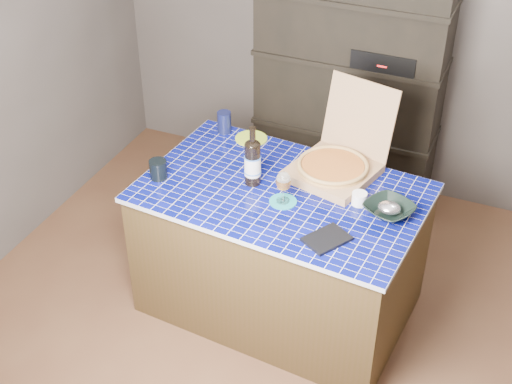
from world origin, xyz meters
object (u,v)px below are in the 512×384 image
at_px(kitchen_island, 281,250).
at_px(dvd_case, 327,239).
at_px(bowl, 389,210).
at_px(pizza_box, 336,163).
at_px(mead_bottle, 253,162).
at_px(wine_glass, 283,182).

bearing_deg(kitchen_island, dvd_case, -36.18).
distance_m(kitchen_island, bowl, 0.71).
height_order(pizza_box, dvd_case, pizza_box).
bearing_deg(bowl, dvd_case, -124.44).
bearing_deg(dvd_case, kitchen_island, 169.82).
bearing_deg(dvd_case, bowl, 86.34).
bearing_deg(dvd_case, mead_bottle, -179.90).
distance_m(kitchen_island, wine_glass, 0.54).
relative_size(wine_glass, dvd_case, 0.84).
relative_size(mead_bottle, wine_glass, 1.93).
height_order(wine_glass, bowl, wine_glass).
bearing_deg(kitchen_island, pizza_box, 57.12).
xyz_separation_m(dvd_case, bowl, (0.22, 0.32, 0.02)).
relative_size(mead_bottle, bowl, 1.45).
bearing_deg(wine_glass, bowl, 11.92).
xyz_separation_m(wine_glass, bowl, (0.53, 0.11, -0.10)).
xyz_separation_m(mead_bottle, dvd_case, (0.52, -0.31, -0.13)).
bearing_deg(bowl, mead_bottle, -179.08).
distance_m(kitchen_island, dvd_case, 0.62).
height_order(wine_glass, dvd_case, wine_glass).
relative_size(dvd_case, bowl, 0.89).
distance_m(mead_bottle, bowl, 0.75).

